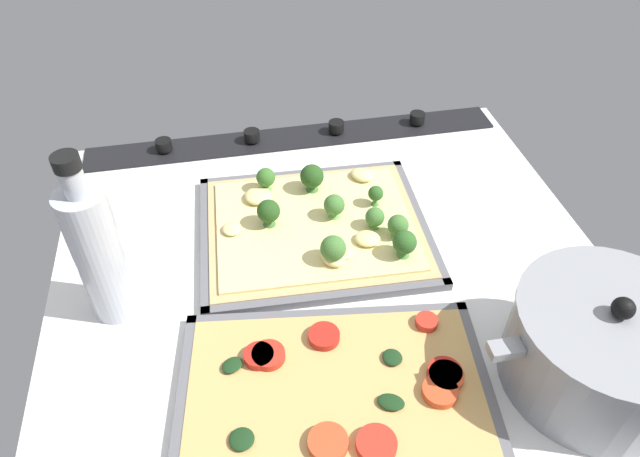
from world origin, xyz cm
name	(u,v)px	position (x,y,z in cm)	size (l,w,h in cm)	color
ground_plane	(333,277)	(0.00, 0.00, -1.50)	(76.64, 73.21, 3.00)	white
stove_control_panel	(295,136)	(0.00, -33.11, 0.56)	(73.58, 7.00, 2.60)	black
baking_tray_front	(314,231)	(1.11, -7.88, 0.37)	(34.41, 29.48, 1.30)	slate
broccoli_pizza	(318,223)	(0.53, -7.83, 1.88)	(31.92, 26.98, 5.89)	tan
baking_tray_back	(335,391)	(3.80, 19.07, 0.37)	(38.29, 27.21, 1.30)	slate
veggie_pizza_back	(340,387)	(3.21, 19.16, 1.14)	(35.59, 24.52, 1.90)	tan
cooking_pot	(602,347)	(-25.65, 22.50, 5.65)	(27.73, 20.94, 13.61)	gray
oil_bottle	(99,252)	(28.86, 1.23, 10.17)	(5.93, 5.93, 24.10)	#B7BCC6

